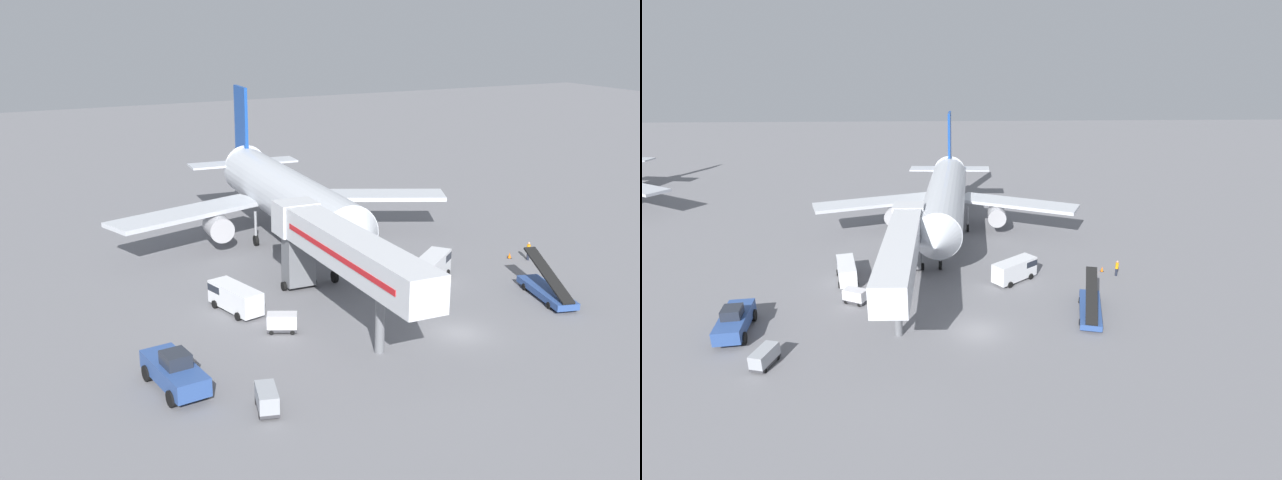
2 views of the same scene
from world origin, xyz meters
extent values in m
plane|color=slate|center=(0.00, 0.00, 0.00)|extent=(300.00, 300.00, 0.00)
cylinder|color=silver|center=(-2.80, 25.62, 5.24)|extent=(7.04, 29.84, 5.34)
cone|color=silver|center=(-3.76, 9.11, 5.24)|extent=(5.43, 3.80, 5.23)
cone|color=silver|center=(-1.79, 43.11, 5.64)|extent=(5.38, 5.73, 5.07)
cube|color=#1947A3|center=(-1.87, 41.75, 10.58)|extent=(0.61, 4.30, 8.54)
cube|color=silver|center=(1.30, 41.17, 5.90)|extent=(6.58, 3.48, 0.24)
cube|color=silver|center=(-5.09, 41.54, 5.90)|extent=(6.58, 3.48, 0.24)
cube|color=silver|center=(7.23, 27.38, 4.03)|extent=(16.86, 10.98, 0.44)
cube|color=silver|center=(-12.57, 28.52, 4.03)|extent=(17.12, 9.38, 0.44)
cylinder|color=#A8A8AD|center=(4.36, 26.66, 2.51)|extent=(2.68, 3.38, 2.49)
cylinder|color=#A8A8AD|center=(-9.80, 27.48, 2.51)|extent=(2.68, 3.38, 2.49)
cylinder|color=gray|center=(-3.47, 14.10, 2.09)|extent=(0.28, 0.28, 3.08)
cylinder|color=black|center=(-3.47, 14.10, 0.55)|extent=(0.41, 1.12, 1.10)
cylinder|color=gray|center=(0.36, 27.22, 2.09)|extent=(0.28, 0.28, 3.08)
cylinder|color=black|center=(0.36, 27.22, 0.55)|extent=(0.41, 1.12, 1.10)
cylinder|color=gray|center=(-5.77, 27.57, 2.09)|extent=(0.28, 0.28, 3.08)
cylinder|color=black|center=(-5.77, 27.57, 0.55)|extent=(0.41, 1.12, 1.10)
cube|color=silver|center=(-7.09, 3.85, 6.29)|extent=(3.29, 20.67, 2.70)
cube|color=red|center=(-8.61, 3.88, 6.29)|extent=(0.29, 17.32, 0.44)
cube|color=silver|center=(-6.93, 14.76, 6.29)|extent=(3.49, 2.85, 2.84)
cube|color=#232833|center=(-6.91, 16.06, 6.54)|extent=(3.30, 0.29, 0.90)
cube|color=slate|center=(-6.94, 14.16, 2.67)|extent=(2.58, 1.84, 4.54)
cylinder|color=black|center=(-8.37, 14.19, 0.40)|extent=(0.31, 0.80, 0.80)
cylinder|color=black|center=(-5.52, 14.14, 0.40)|extent=(0.31, 0.80, 0.80)
cylinder|color=slate|center=(-7.15, -0.27, 2.47)|extent=(0.70, 0.70, 4.94)
cube|color=#2D4C8E|center=(-21.81, 0.69, 1.17)|extent=(3.12, 6.60, 1.24)
cube|color=#232833|center=(-21.76, 0.37, 2.24)|extent=(1.84, 1.99, 0.90)
cylinder|color=black|center=(-20.45, -1.22, 0.55)|extent=(0.54, 1.14, 1.10)
cylinder|color=black|center=(-22.63, -1.50, 0.55)|extent=(0.54, 1.14, 1.10)
cylinder|color=black|center=(-20.99, 2.88, 0.55)|extent=(0.54, 1.14, 1.10)
cylinder|color=black|center=(-23.16, 2.59, 0.55)|extent=(0.54, 1.14, 1.10)
cube|color=#2D4C8E|center=(10.93, 2.77, 0.57)|extent=(3.72, 7.70, 0.55)
cube|color=black|center=(10.93, 2.77, 2.16)|extent=(2.87, 7.52, 2.57)
cylinder|color=black|center=(10.57, 5.16, 0.30)|extent=(0.36, 0.64, 0.60)
cylinder|color=black|center=(12.38, 4.71, 0.30)|extent=(0.36, 0.64, 0.60)
cylinder|color=black|center=(9.48, 0.83, 0.30)|extent=(0.36, 0.64, 0.60)
cylinder|color=black|center=(11.29, 0.38, 0.30)|extent=(0.36, 0.64, 0.60)
cube|color=white|center=(-13.77, 11.48, 1.22)|extent=(3.11, 5.72, 1.86)
cube|color=#1E232D|center=(-14.21, 13.28, 1.63)|extent=(2.25, 2.14, 0.60)
cylinder|color=black|center=(-15.04, 12.90, 0.34)|extent=(0.49, 0.74, 0.68)
cylinder|color=black|center=(-13.31, 13.33, 0.34)|extent=(0.49, 0.74, 0.68)
cylinder|color=black|center=(-14.23, 9.63, 0.34)|extent=(0.49, 0.74, 0.68)
cylinder|color=black|center=(-12.50, 10.06, 0.34)|extent=(0.49, 0.74, 0.68)
cube|color=silver|center=(4.69, 10.73, 1.34)|extent=(5.32, 4.80, 2.10)
cube|color=#1E232D|center=(6.09, 11.85, 1.80)|extent=(2.53, 2.56, 0.67)
cylinder|color=black|center=(5.39, 12.46, 0.34)|extent=(0.74, 0.69, 0.68)
cylinder|color=black|center=(6.54, 11.05, 0.34)|extent=(0.74, 0.69, 0.68)
cylinder|color=black|center=(2.83, 10.41, 0.34)|extent=(0.74, 0.69, 0.68)
cylinder|color=black|center=(3.98, 8.99, 0.34)|extent=(0.74, 0.69, 0.68)
cube|color=#38383D|center=(-17.53, -4.55, 0.29)|extent=(1.83, 2.85, 0.22)
cube|color=#999EA5|center=(-17.53, -4.55, 0.94)|extent=(1.83, 2.85, 1.08)
cylinder|color=black|center=(-17.22, -5.58, 0.18)|extent=(0.21, 0.38, 0.36)
cylinder|color=black|center=(-18.30, -5.30, 0.18)|extent=(0.21, 0.38, 0.36)
cylinder|color=black|center=(-16.76, -3.79, 0.18)|extent=(0.21, 0.38, 0.36)
cylinder|color=black|center=(-17.84, -3.51, 0.18)|extent=(0.21, 0.38, 0.36)
cube|color=#38383D|center=(-11.99, 6.08, 0.29)|extent=(2.59, 2.10, 0.22)
cube|color=silver|center=(-11.99, 6.08, 0.93)|extent=(2.59, 2.10, 1.07)
cylinder|color=black|center=(-11.02, 6.27, 0.18)|extent=(0.38, 0.26, 0.36)
cylinder|color=black|center=(-11.52, 5.22, 0.18)|extent=(0.38, 0.26, 0.36)
cylinder|color=black|center=(-12.46, 6.94, 0.18)|extent=(0.38, 0.26, 0.36)
cylinder|color=black|center=(-12.96, 5.90, 0.18)|extent=(0.38, 0.26, 0.36)
cylinder|color=#1E2333|center=(16.39, 11.57, 0.44)|extent=(0.36, 0.36, 0.88)
cylinder|color=orange|center=(16.39, 11.57, 1.23)|extent=(0.48, 0.48, 0.70)
sphere|color=tan|center=(16.39, 11.57, 1.72)|extent=(0.24, 0.24, 0.24)
cube|color=black|center=(15.15, 12.81, 0.01)|extent=(0.38, 0.38, 0.03)
cone|color=orange|center=(15.15, 12.81, 0.30)|extent=(0.32, 0.32, 0.56)
camera|label=1|loc=(-32.92, -43.85, 23.76)|focal=43.27mm
camera|label=2|loc=(-3.05, -39.65, 23.65)|focal=28.27mm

